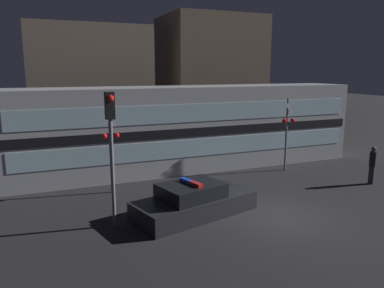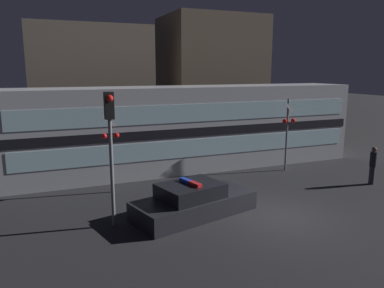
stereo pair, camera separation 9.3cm
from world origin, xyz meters
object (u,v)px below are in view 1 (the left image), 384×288
pedestrian (372,165)px  traffic_light_corner (111,132)px  crossing_signal_near (287,128)px  police_car (194,202)px  train (190,128)px

pedestrian → traffic_light_corner: bearing=-178.9°
crossing_signal_near → police_car: bearing=-150.5°
crossing_signal_near → pedestrian: bearing=-58.3°
police_car → crossing_signal_near: crossing_signal_near is taller
police_car → crossing_signal_near: size_ratio=1.29×
train → police_car: size_ratio=3.83×
police_car → pedestrian: size_ratio=2.75×
pedestrian → crossing_signal_near: crossing_signal_near is taller
police_car → train: bearing=54.4°
pedestrian → crossing_signal_near: size_ratio=0.47×
pedestrian → crossing_signal_near: 4.52m
traffic_light_corner → police_car: bearing=-2.1°
train → crossing_signal_near: size_ratio=4.93×
police_car → crossing_signal_near: 8.36m
train → crossing_signal_near: bearing=-29.2°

